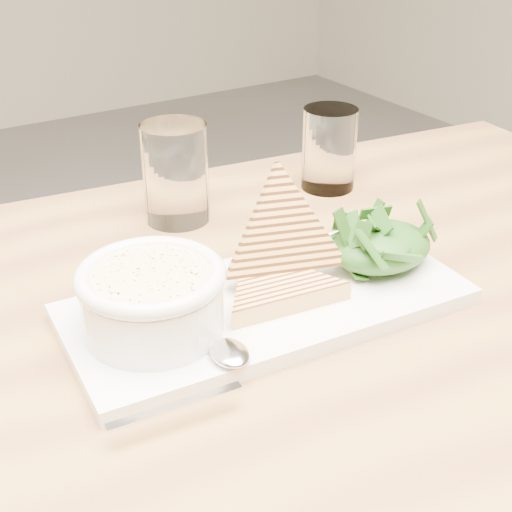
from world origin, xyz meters
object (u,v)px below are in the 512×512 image
table_top (278,342)px  soup_bowl (153,307)px  glass_near (176,173)px  glass_far (329,149)px  platter (267,304)px

table_top → soup_bowl: soup_bowl is taller
glass_near → glass_far: 0.21m
soup_bowl → glass_far: (0.34, 0.20, 0.01)m
soup_bowl → glass_near: size_ratio=1.04×
platter → soup_bowl: bearing=176.1°
glass_far → soup_bowl: bearing=-149.8°
table_top → soup_bowl: bearing=163.1°
soup_bowl → glass_near: (0.13, 0.22, 0.02)m
table_top → glass_near: (0.02, 0.25, 0.08)m
table_top → glass_far: 0.34m
table_top → glass_far: size_ratio=10.93×
glass_near → glass_far: (0.21, -0.02, -0.01)m
table_top → platter: size_ratio=3.06×
glass_far → table_top: bearing=-135.1°
platter → glass_near: bearing=85.1°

